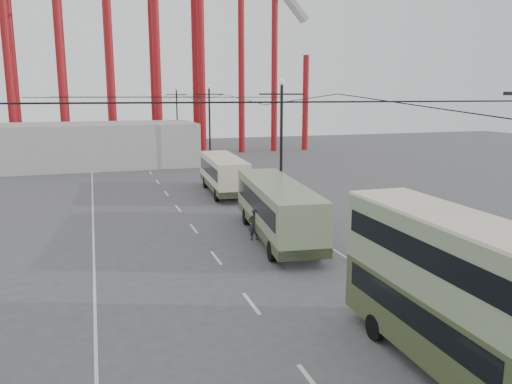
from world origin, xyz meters
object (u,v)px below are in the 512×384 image
object	(u,v)px
single_decker_cream	(223,173)
double_decker_bus	(455,288)
pedestrian	(254,225)
single_decker_green	(277,208)

from	to	relation	value
single_decker_cream	double_decker_bus	bearing A→B (deg)	-87.33
double_decker_bus	pedestrian	world-z (taller)	double_decker_bus
single_decker_green	pedestrian	xyz separation A→B (m)	(-1.36, 0.11, -0.94)
single_decker_cream	single_decker_green	bearing A→B (deg)	-88.03
single_decker_green	single_decker_cream	distance (m)	14.20
double_decker_bus	single_decker_cream	size ratio (longest dim) A/B	0.89
double_decker_bus	pedestrian	bearing A→B (deg)	95.58
pedestrian	single_decker_green	bearing A→B (deg)	172.76
single_decker_green	double_decker_bus	bearing A→B (deg)	-83.64
pedestrian	double_decker_bus	bearing A→B (deg)	92.06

